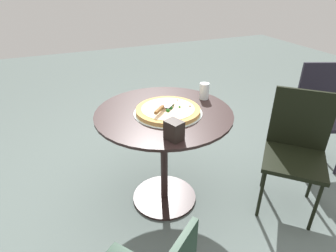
# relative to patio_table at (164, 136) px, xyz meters

# --- Properties ---
(ground_plane) EXTENTS (10.00, 10.00, 0.00)m
(ground_plane) POSITION_rel_patio_table_xyz_m (0.00, 0.00, -0.56)
(ground_plane) COLOR #566360
(patio_table) EXTENTS (0.92, 0.92, 0.76)m
(patio_table) POSITION_rel_patio_table_xyz_m (0.00, 0.00, 0.00)
(patio_table) COLOR black
(patio_table) RESTS_ON ground
(pizza_on_tray) EXTENTS (0.45, 0.45, 0.05)m
(pizza_on_tray) POSITION_rel_patio_table_xyz_m (-0.03, -0.02, 0.21)
(pizza_on_tray) COLOR silver
(pizza_on_tray) RESTS_ON patio_table
(pizza_server) EXTENTS (0.18, 0.19, 0.02)m
(pizza_server) POSITION_rel_patio_table_xyz_m (-0.04, 0.03, 0.25)
(pizza_server) COLOR silver
(pizza_server) RESTS_ON pizza_on_tray
(drinking_cup) EXTENTS (0.07, 0.07, 0.12)m
(drinking_cup) POSITION_rel_patio_table_xyz_m (0.09, -0.35, 0.25)
(drinking_cup) COLOR silver
(drinking_cup) RESTS_ON patio_table
(napkin_dispenser) EXTENTS (0.12, 0.11, 0.11)m
(napkin_dispenser) POSITION_rel_patio_table_xyz_m (-0.35, 0.08, 0.25)
(napkin_dispenser) COLOR black
(napkin_dispenser) RESTS_ON patio_table
(patio_chair_far) EXTENTS (0.58, 0.58, 0.88)m
(patio_chair_far) POSITION_rel_patio_table_xyz_m (-0.38, -0.86, -0.06)
(patio_chair_far) COLOR black
(patio_chair_far) RESTS_ON ground
(patio_chair_corner) EXTENTS (0.48, 0.48, 0.91)m
(patio_chair_corner) POSITION_rel_patio_table_xyz_m (-0.04, -1.45, -0.04)
(patio_chair_corner) COLOR black
(patio_chair_corner) RESTS_ON ground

